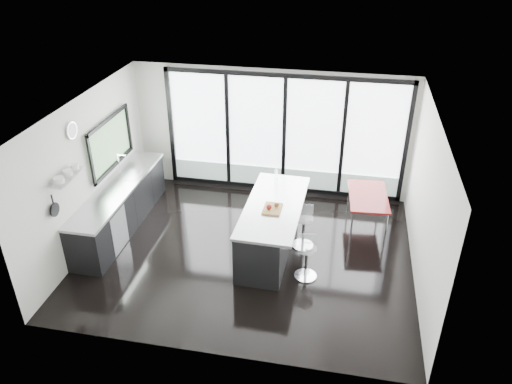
% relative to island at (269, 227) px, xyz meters
% --- Properties ---
extents(floor, '(6.00, 5.00, 0.00)m').
position_rel_island_xyz_m(floor, '(-0.37, -0.20, -0.50)').
color(floor, black).
rests_on(floor, ground).
extents(ceiling, '(6.00, 5.00, 0.00)m').
position_rel_island_xyz_m(ceiling, '(-0.37, -0.20, 2.30)').
color(ceiling, white).
rests_on(ceiling, wall_back).
extents(wall_back, '(6.00, 0.09, 2.80)m').
position_rel_island_xyz_m(wall_back, '(-0.10, 2.26, 0.77)').
color(wall_back, beige).
rests_on(wall_back, ground).
extents(wall_front, '(6.00, 0.00, 2.80)m').
position_rel_island_xyz_m(wall_front, '(-0.37, -2.70, 0.90)').
color(wall_front, beige).
rests_on(wall_front, ground).
extents(wall_left, '(0.26, 5.00, 2.80)m').
position_rel_island_xyz_m(wall_left, '(-3.35, 0.07, 1.07)').
color(wall_left, beige).
rests_on(wall_left, ground).
extents(wall_right, '(0.00, 5.00, 2.80)m').
position_rel_island_xyz_m(wall_right, '(2.63, -0.20, 0.90)').
color(wall_right, beige).
rests_on(wall_right, ground).
extents(counter_cabinets, '(0.69, 3.24, 1.36)m').
position_rel_island_xyz_m(counter_cabinets, '(-3.04, 0.20, -0.03)').
color(counter_cabinets, black).
rests_on(counter_cabinets, floor).
extents(island, '(1.06, 2.41, 1.27)m').
position_rel_island_xyz_m(island, '(0.00, 0.00, 0.00)').
color(island, black).
rests_on(island, floor).
extents(bar_stool_near, '(0.45, 0.45, 0.62)m').
position_rel_island_xyz_m(bar_stool_near, '(0.76, -0.69, -0.19)').
color(bar_stool_near, silver).
rests_on(bar_stool_near, floor).
extents(bar_stool_far, '(0.42, 0.42, 0.65)m').
position_rel_island_xyz_m(bar_stool_far, '(0.61, 0.21, -0.17)').
color(bar_stool_far, silver).
rests_on(bar_stool_far, floor).
extents(red_table, '(0.84, 1.35, 0.70)m').
position_rel_island_xyz_m(red_table, '(1.78, 1.18, -0.15)').
color(red_table, maroon).
rests_on(red_table, floor).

